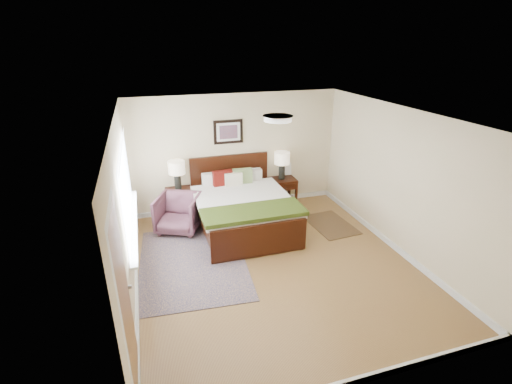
# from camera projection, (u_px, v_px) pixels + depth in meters

# --- Properties ---
(floor) EXTENTS (5.00, 5.00, 0.00)m
(floor) POSITION_uv_depth(u_px,v_px,m) (275.00, 264.00, 6.25)
(floor) COLOR olive
(floor) RESTS_ON ground
(back_wall) EXTENTS (4.50, 0.04, 2.50)m
(back_wall) POSITION_uv_depth(u_px,v_px,m) (236.00, 152.00, 7.98)
(back_wall) COLOR beige
(back_wall) RESTS_ON ground
(front_wall) EXTENTS (4.50, 0.04, 2.50)m
(front_wall) POSITION_uv_depth(u_px,v_px,m) (365.00, 293.00, 3.57)
(front_wall) COLOR beige
(front_wall) RESTS_ON ground
(left_wall) EXTENTS (0.04, 5.00, 2.50)m
(left_wall) POSITION_uv_depth(u_px,v_px,m) (124.00, 215.00, 5.16)
(left_wall) COLOR beige
(left_wall) RESTS_ON ground
(right_wall) EXTENTS (0.04, 5.00, 2.50)m
(right_wall) POSITION_uv_depth(u_px,v_px,m) (399.00, 181.00, 6.39)
(right_wall) COLOR beige
(right_wall) RESTS_ON ground
(ceiling) EXTENTS (4.50, 5.00, 0.02)m
(ceiling) POSITION_uv_depth(u_px,v_px,m) (278.00, 116.00, 5.29)
(ceiling) COLOR white
(ceiling) RESTS_ON back_wall
(window) EXTENTS (0.11, 2.72, 1.32)m
(window) POSITION_uv_depth(u_px,v_px,m) (128.00, 188.00, 5.74)
(window) COLOR silver
(window) RESTS_ON left_wall
(door) EXTENTS (0.06, 1.00, 2.18)m
(door) POSITION_uv_depth(u_px,v_px,m) (126.00, 304.00, 3.69)
(door) COLOR silver
(door) RESTS_ON ground
(ceil_fixture) EXTENTS (0.44, 0.44, 0.08)m
(ceil_fixture) POSITION_uv_depth(u_px,v_px,m) (278.00, 118.00, 5.31)
(ceil_fixture) COLOR white
(ceil_fixture) RESTS_ON ceiling
(bed) EXTENTS (1.83, 2.22, 1.20)m
(bed) POSITION_uv_depth(u_px,v_px,m) (242.00, 203.00, 7.23)
(bed) COLOR black
(bed) RESTS_ON ground
(wall_art) EXTENTS (0.62, 0.05, 0.50)m
(wall_art) POSITION_uv_depth(u_px,v_px,m) (228.00, 132.00, 7.72)
(wall_art) COLOR black
(wall_art) RESTS_ON back_wall
(nightstand_left) EXTENTS (0.53, 0.48, 0.63)m
(nightstand_left) POSITION_uv_depth(u_px,v_px,m) (179.00, 196.00, 7.69)
(nightstand_left) COLOR black
(nightstand_left) RESTS_ON ground
(nightstand_right) EXTENTS (0.62, 0.47, 0.62)m
(nightstand_right) POSITION_uv_depth(u_px,v_px,m) (281.00, 189.00, 8.36)
(nightstand_right) COLOR black
(nightstand_right) RESTS_ON ground
(lamp_left) EXTENTS (0.33, 0.33, 0.61)m
(lamp_left) POSITION_uv_depth(u_px,v_px,m) (177.00, 170.00, 7.49)
(lamp_left) COLOR black
(lamp_left) RESTS_ON nightstand_left
(lamp_right) EXTENTS (0.33, 0.33, 0.61)m
(lamp_right) POSITION_uv_depth(u_px,v_px,m) (282.00, 161.00, 8.12)
(lamp_right) COLOR black
(lamp_right) RESTS_ON nightstand_right
(armchair) EXTENTS (1.04, 1.05, 0.73)m
(armchair) POSITION_uv_depth(u_px,v_px,m) (178.00, 213.00, 7.23)
(armchair) COLOR brown
(armchair) RESTS_ON ground
(rug_persian) EXTENTS (1.94, 2.60, 0.01)m
(rug_persian) POSITION_uv_depth(u_px,v_px,m) (193.00, 262.00, 6.29)
(rug_persian) COLOR #0C123D
(rug_persian) RESTS_ON ground
(rug_navy) EXTENTS (0.84, 1.19, 0.01)m
(rug_navy) POSITION_uv_depth(u_px,v_px,m) (330.00, 224.00, 7.57)
(rug_navy) COLOR black
(rug_navy) RESTS_ON ground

